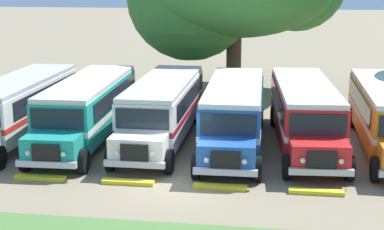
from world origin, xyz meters
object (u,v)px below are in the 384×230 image
(parked_bus_slot_4, at_px, (305,111))
(parked_bus_slot_3, at_px, (234,111))
(parked_bus_slot_0, at_px, (20,105))
(parked_bus_slot_2, at_px, (163,107))
(parked_bus_slot_1, at_px, (88,107))

(parked_bus_slot_4, bearing_deg, parked_bus_slot_3, -85.31)
(parked_bus_slot_0, height_order, parked_bus_slot_2, same)
(parked_bus_slot_3, bearing_deg, parked_bus_slot_0, -90.33)
(parked_bus_slot_0, relative_size, parked_bus_slot_4, 0.99)
(parked_bus_slot_1, bearing_deg, parked_bus_slot_2, 96.22)
(parked_bus_slot_1, relative_size, parked_bus_slot_2, 1.00)
(parked_bus_slot_1, bearing_deg, parked_bus_slot_4, 91.60)
(parked_bus_slot_0, bearing_deg, parked_bus_slot_4, 92.41)
(parked_bus_slot_2, bearing_deg, parked_bus_slot_1, -81.90)
(parked_bus_slot_0, xyz_separation_m, parked_bus_slot_1, (3.41, 0.05, 0.00))
(parked_bus_slot_1, distance_m, parked_bus_slot_3, 6.96)
(parked_bus_slot_1, distance_m, parked_bus_slot_4, 10.20)
(parked_bus_slot_1, bearing_deg, parked_bus_slot_0, -90.85)
(parked_bus_slot_0, xyz_separation_m, parked_bus_slot_4, (13.59, 0.64, 0.00))
(parked_bus_slot_4, bearing_deg, parked_bus_slot_0, -91.37)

